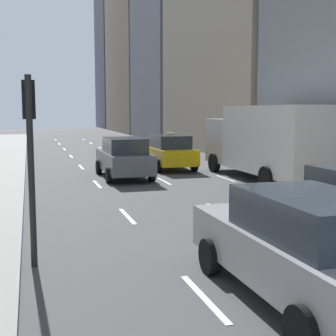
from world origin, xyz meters
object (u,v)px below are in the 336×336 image
(taxi_lead, at_px, (169,152))
(sedan_silver_behind, at_px, (124,158))
(traffic_light_pole, at_px, (30,140))
(box_truck, at_px, (267,140))
(sedan_black_near, at_px, (305,247))

(taxi_lead, bearing_deg, sedan_silver_behind, -138.56)
(taxi_lead, height_order, traffic_light_pole, traffic_light_pole)
(sedan_silver_behind, xyz_separation_m, box_truck, (5.60, -2.54, 0.81))
(taxi_lead, distance_m, sedan_black_near, 16.79)
(sedan_black_near, height_order, traffic_light_pole, traffic_light_pole)
(taxi_lead, bearing_deg, box_truck, -60.83)
(box_truck, bearing_deg, traffic_light_pole, -138.37)
(taxi_lead, relative_size, sedan_black_near, 0.90)
(sedan_black_near, bearing_deg, sedan_silver_behind, 90.00)
(box_truck, distance_m, traffic_light_pole, 12.80)
(taxi_lead, xyz_separation_m, traffic_light_pole, (-6.75, -13.50, 1.53))
(taxi_lead, xyz_separation_m, sedan_silver_behind, (-2.80, -2.47, 0.02))
(taxi_lead, relative_size, sedan_silver_behind, 0.95)
(sedan_black_near, bearing_deg, box_truck, 64.11)
(taxi_lead, distance_m, traffic_light_pole, 15.17)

